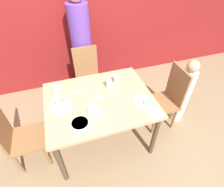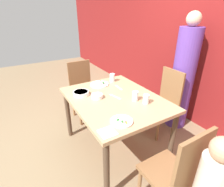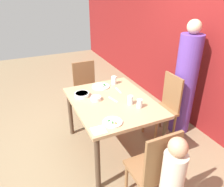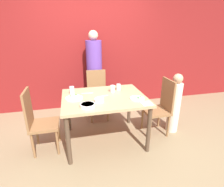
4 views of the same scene
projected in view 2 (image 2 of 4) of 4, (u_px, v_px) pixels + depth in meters
The scene contains 17 objects.
ground_plane at pixel (115, 147), 2.43m from camera, with size 10.00×10.00×0.00m, color #847051.
wall_back at pixel (203, 38), 2.52m from camera, with size 10.00×0.06×2.70m.
dining_table at pixel (115, 104), 2.13m from camera, with size 1.26×0.99×0.77m.
chair_adult_spot at pixel (164, 101), 2.57m from camera, with size 0.40×0.40×0.97m.
chair_child_spot at pixel (176, 172), 1.45m from camera, with size 0.40×0.40×0.97m.
chair_empty_left at pixel (83, 89), 2.94m from camera, with size 0.40×0.40×0.97m.
person_adult at pixel (183, 79), 2.59m from camera, with size 0.32×0.32×1.71m.
bowl_curry at pixel (81, 93), 2.15m from camera, with size 0.19×0.19×0.05m.
plate_rice_adult at pixel (100, 84), 2.43m from camera, with size 0.25×0.25×0.05m.
plate_rice_child at pixel (121, 121), 1.63m from camera, with size 0.21×0.21×0.05m.
bowl_rice_small at pixel (97, 96), 2.07m from camera, with size 0.14×0.14×0.05m.
glass_water_tall at pixel (112, 78), 2.54m from camera, with size 0.07×0.07×0.12m.
glass_water_short at pixel (135, 96), 2.01m from camera, with size 0.07×0.07×0.11m.
glass_water_center at pixel (146, 99), 1.94m from camera, with size 0.07×0.07×0.11m.
napkin_folded at pixel (108, 132), 1.50m from camera, with size 0.14×0.14×0.01m.
fork_steel at pixel (115, 97), 2.11m from camera, with size 0.18×0.06×0.01m.
spoon_steel at pixel (119, 87), 2.36m from camera, with size 0.18×0.03×0.01m.
Camera 2 is at (1.58, -0.98, 1.73)m, focal length 28.00 mm.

